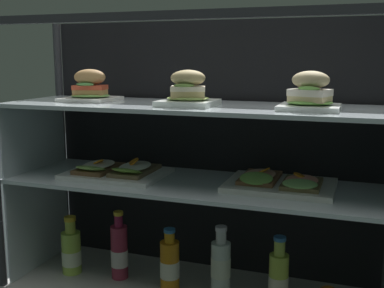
{
  "coord_description": "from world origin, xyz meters",
  "views": [
    {
      "loc": [
        0.52,
        -1.47,
        0.83
      ],
      "look_at": [
        0.0,
        0.0,
        0.54
      ],
      "focal_mm": 45.18,
      "sensor_mm": 36.0,
      "label": 1
    }
  ],
  "objects": [
    {
      "name": "case_frame",
      "position": [
        0.0,
        0.13,
        0.51
      ],
      "size": [
        1.31,
        0.42,
        0.96
      ],
      "color": "#333338",
      "rests_on": "ground"
    },
    {
      "name": "riser_lower_tier",
      "position": [
        0.0,
        0.0,
        0.22
      ],
      "size": [
        1.25,
        0.36,
        0.37
      ],
      "color": "silver",
      "rests_on": "case_base_deck"
    },
    {
      "name": "shelf_lower_glass",
      "position": [
        0.0,
        0.0,
        0.41
      ],
      "size": [
        1.27,
        0.38,
        0.01
      ],
      "primitive_type": "cube",
      "color": "silver",
      "rests_on": "riser_lower_tier"
    },
    {
      "name": "riser_upper_tier",
      "position": [
        0.0,
        0.0,
        0.54
      ],
      "size": [
        1.25,
        0.36,
        0.25
      ],
      "color": "silver",
      "rests_on": "shelf_lower_glass"
    },
    {
      "name": "shelf_upper_glass",
      "position": [
        0.0,
        0.0,
        0.67
      ],
      "size": [
        1.27,
        0.38,
        0.01
      ],
      "primitive_type": "cube",
      "color": "silver",
      "rests_on": "riser_upper_tier"
    },
    {
      "name": "plated_roll_sandwich_mid_right",
      "position": [
        -0.38,
        0.01,
        0.72
      ],
      "size": [
        0.17,
        0.17,
        0.11
      ],
      "color": "white",
      "rests_on": "shelf_upper_glass"
    },
    {
      "name": "plated_roll_sandwich_right_of_center",
      "position": [
        0.0,
        -0.04,
        0.72
      ],
      "size": [
        0.17,
        0.17,
        0.11
      ],
      "color": "white",
      "rests_on": "shelf_upper_glass"
    },
    {
      "name": "plated_roll_sandwich_far_right",
      "position": [
        0.38,
        -0.03,
        0.72
      ],
      "size": [
        0.17,
        0.17,
        0.11
      ],
      "color": "white",
      "rests_on": "shelf_upper_glass"
    },
    {
      "name": "open_sandwich_tray_near_left_corner",
      "position": [
        -0.28,
        -0.01,
        0.43
      ],
      "size": [
        0.34,
        0.25,
        0.07
      ],
      "color": "white",
      "rests_on": "shelf_lower_glass"
    },
    {
      "name": "open_sandwich_tray_center",
      "position": [
        0.29,
        0.02,
        0.43
      ],
      "size": [
        0.34,
        0.25,
        0.06
      ],
      "color": "white",
      "rests_on": "shelf_lower_glass"
    },
    {
      "name": "juice_bottle_front_fourth",
      "position": [
        -0.47,
        -0.03,
        0.12
      ],
      "size": [
        0.07,
        0.07,
        0.22
      ],
      "color": "#B0D750",
      "rests_on": "case_base_deck"
    },
    {
      "name": "juice_bottle_front_left_end",
      "position": [
        -0.28,
        -0.01,
        0.13
      ],
      "size": [
        0.06,
        0.06,
        0.25
      ],
      "color": "#A02C47",
      "rests_on": "case_base_deck"
    },
    {
      "name": "juice_bottle_tucked_behind",
      "position": [
        -0.07,
        -0.02,
        0.12
      ],
      "size": [
        0.07,
        0.07,
        0.22
      ],
      "color": "orange",
      "rests_on": "case_base_deck"
    },
    {
      "name": "juice_bottle_near_post",
      "position": [
        0.1,
        -0.0,
        0.13
      ],
      "size": [
        0.07,
        0.07,
        0.24
      ],
      "color": "white",
      "rests_on": "case_base_deck"
    },
    {
      "name": "juice_bottle_back_center",
      "position": [
        0.3,
        0.01,
        0.12
      ],
      "size": [
        0.06,
        0.06,
        0.23
      ],
      "color": "#BED54B",
      "rests_on": "case_base_deck"
    }
  ]
}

